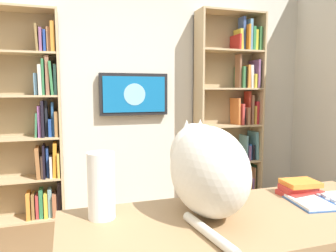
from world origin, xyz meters
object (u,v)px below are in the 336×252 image
desk (247,246)px  open_binder (327,201)px  bookshelf_right (29,123)px  desk_book_stack (299,188)px  coffee_mug (235,189)px  bookshelf_left (235,102)px  paper_towel_roll (101,185)px  wall_mounted_tv (134,94)px  cat (205,166)px

desk → open_binder: open_binder is taller
bookshelf_right → desk_book_stack: (-1.44, 2.13, -0.16)m
desk → coffee_mug: bearing=-106.0°
bookshelf_left → paper_towel_roll: bearing=49.5°
bookshelf_left → bookshelf_right: (2.29, 0.00, -0.18)m
desk → wall_mounted_tv: bearing=-90.8°
wall_mounted_tv → bookshelf_left: bearing=176.1°
paper_towel_roll → desk_book_stack: bearing=179.4°
desk → desk_book_stack: size_ratio=7.02×
cat → desk_book_stack: 0.57m
bookshelf_right → desk: bearing=114.3°
bookshelf_left → coffee_mug: bearing=60.5°
bookshelf_left → cat: 2.60m
cat → coffee_mug: bearing=-152.8°
wall_mounted_tv → open_binder: wall_mounted_tv is taller
bookshelf_left → desk_book_stack: bookshelf_left is taller
desk → paper_towel_roll: paper_towel_roll is taller
wall_mounted_tv → cat: bearing=85.7°
desk → coffee_mug: 0.29m
paper_towel_roll → open_binder: bearing=171.9°
cat → open_binder: cat is taller
desk_book_stack → coffee_mug: bearing=-8.4°
bookshelf_right → paper_towel_roll: bearing=102.6°
bookshelf_left → bookshelf_right: bearing=0.1°
desk_book_stack → cat: bearing=5.9°
wall_mounted_tv → coffee_mug: bearing=90.9°
bookshelf_left → desk: bearing=61.7°
bookshelf_right → open_binder: (-1.49, 2.26, -0.19)m
open_binder → desk_book_stack: 0.14m
wall_mounted_tv → open_binder: 2.43m
open_binder → paper_towel_roll: paper_towel_roll is taller
coffee_mug → desk_book_stack: (-0.34, 0.05, -0.01)m
desk → desk_book_stack: 0.47m
bookshelf_left → cat: size_ratio=3.65×
bookshelf_left → coffee_mug: bookshelf_left is taller
coffee_mug → desk_book_stack: 0.34m
desk → paper_towel_roll: size_ratio=5.54×
bookshelf_left → desk: size_ratio=1.46×
bookshelf_left → bookshelf_right: bookshelf_left is taller
desk_book_stack → desk: bearing=23.7°
cat → coffee_mug: size_ratio=6.27×
bookshelf_right → open_binder: 2.72m
coffee_mug → desk: bearing=74.0°
open_binder → bookshelf_right: bearing=-56.6°
bookshelf_left → open_binder: bearing=70.7°
bookshelf_right → cat: bookshelf_right is taller
open_binder → desk_book_stack: size_ratio=1.67×
paper_towel_roll → coffee_mug: (-0.63, -0.04, -0.09)m
wall_mounted_tv → paper_towel_roll: size_ratio=2.79×
open_binder → coffee_mug: 0.43m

